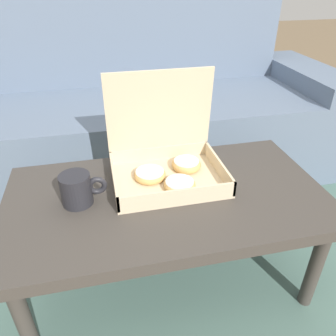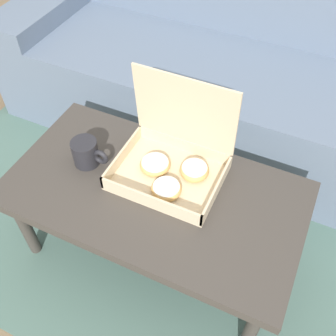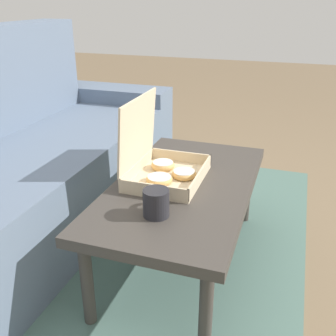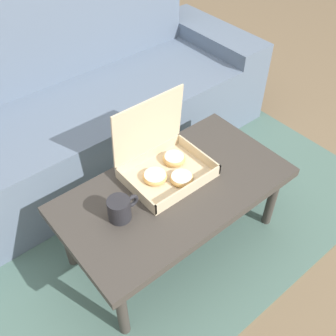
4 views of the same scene
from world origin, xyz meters
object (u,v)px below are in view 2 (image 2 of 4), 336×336
object	(u,v)px
pastry_box	(174,160)
couch	(233,74)
coffee_table	(154,198)
coffee_mug	(86,153)

from	to	relation	value
pastry_box	couch	bearing A→B (deg)	91.96
coffee_table	coffee_mug	bearing A→B (deg)	176.71
couch	pastry_box	distance (m)	0.74
coffee_mug	couch	bearing A→B (deg)	72.04
couch	coffee_table	distance (m)	0.83
couch	pastry_box	bearing A→B (deg)	-88.04
couch	pastry_box	size ratio (longest dim) A/B	6.09
couch	coffee_table	bearing A→B (deg)	-90.00
coffee_table	coffee_mug	world-z (taller)	coffee_mug
couch	coffee_mug	xyz separation A→B (m)	(-0.27, -0.82, 0.12)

